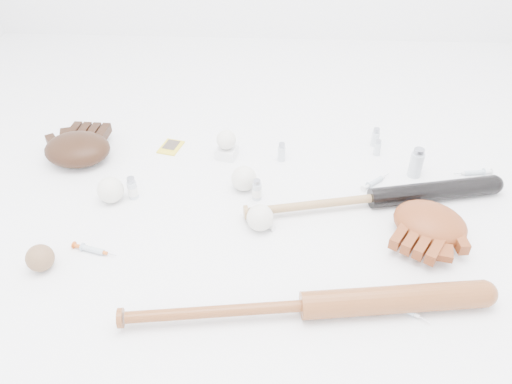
{
  "coord_description": "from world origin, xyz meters",
  "views": [
    {
      "loc": [
        0.03,
        -1.14,
        1.0
      ],
      "look_at": [
        -0.04,
        0.07,
        0.06
      ],
      "focal_mm": 35.0,
      "sensor_mm": 36.0,
      "label": 1
    }
  ],
  "objects_px": {
    "glove_dark": "(77,149)",
    "pedestal": "(227,152)",
    "bat_dark": "(373,198)",
    "bat_wood": "(305,306)"
  },
  "relations": [
    {
      "from": "glove_dark",
      "to": "pedestal",
      "type": "distance_m",
      "value": 0.52
    },
    {
      "from": "glove_dark",
      "to": "bat_dark",
      "type": "bearing_deg",
      "value": -8.99
    },
    {
      "from": "bat_wood",
      "to": "glove_dark",
      "type": "height_order",
      "value": "glove_dark"
    },
    {
      "from": "bat_dark",
      "to": "bat_wood",
      "type": "xyz_separation_m",
      "value": [
        -0.22,
        -0.44,
        0.0
      ]
    },
    {
      "from": "bat_dark",
      "to": "pedestal",
      "type": "height_order",
      "value": "bat_dark"
    },
    {
      "from": "bat_wood",
      "to": "pedestal",
      "type": "relative_size",
      "value": 14.25
    },
    {
      "from": "bat_dark",
      "to": "glove_dark",
      "type": "bearing_deg",
      "value": 155.73
    },
    {
      "from": "bat_wood",
      "to": "glove_dark",
      "type": "xyz_separation_m",
      "value": [
        -0.78,
        0.64,
        0.01
      ]
    },
    {
      "from": "bat_wood",
      "to": "glove_dark",
      "type": "relative_size",
      "value": 3.51
    },
    {
      "from": "bat_wood",
      "to": "glove_dark",
      "type": "bearing_deg",
      "value": 132.88
    }
  ]
}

